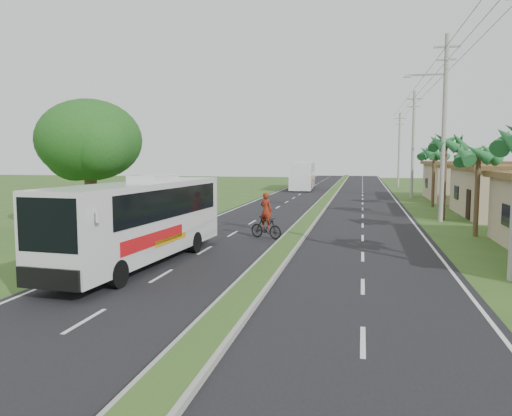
# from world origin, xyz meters

# --- Properties ---
(ground) EXTENTS (180.00, 180.00, 0.00)m
(ground) POSITION_xyz_m (0.00, 0.00, 0.00)
(ground) COLOR #32541F
(ground) RESTS_ON ground
(road_asphalt) EXTENTS (14.00, 160.00, 0.02)m
(road_asphalt) POSITION_xyz_m (0.00, 20.00, 0.01)
(road_asphalt) COLOR black
(road_asphalt) RESTS_ON ground
(median_strip) EXTENTS (1.20, 160.00, 0.18)m
(median_strip) POSITION_xyz_m (0.00, 20.00, 0.10)
(median_strip) COLOR gray
(median_strip) RESTS_ON ground
(lane_edge_left) EXTENTS (0.12, 160.00, 0.01)m
(lane_edge_left) POSITION_xyz_m (-6.70, 20.00, 0.00)
(lane_edge_left) COLOR silver
(lane_edge_left) RESTS_ON ground
(lane_edge_right) EXTENTS (0.12, 160.00, 0.01)m
(lane_edge_right) POSITION_xyz_m (6.70, 20.00, 0.00)
(lane_edge_right) COLOR silver
(lane_edge_right) RESTS_ON ground
(shop_far) EXTENTS (8.60, 11.60, 3.82)m
(shop_far) POSITION_xyz_m (14.00, 36.00, 1.93)
(shop_far) COLOR tan
(shop_far) RESTS_ON ground
(palm_verge_b) EXTENTS (2.40, 2.40, 5.05)m
(palm_verge_b) POSITION_xyz_m (9.40, 12.00, 4.36)
(palm_verge_b) COLOR #473321
(palm_verge_b) RESTS_ON ground
(palm_verge_c) EXTENTS (2.40, 2.40, 5.85)m
(palm_verge_c) POSITION_xyz_m (8.80, 19.00, 5.12)
(palm_verge_c) COLOR #473321
(palm_verge_c) RESTS_ON ground
(palm_verge_d) EXTENTS (2.40, 2.40, 5.25)m
(palm_verge_d) POSITION_xyz_m (9.30, 28.00, 4.55)
(palm_verge_d) COLOR #473321
(palm_verge_d) RESTS_ON ground
(shade_tree) EXTENTS (6.30, 6.00, 7.54)m
(shade_tree) POSITION_xyz_m (-12.11, 10.02, 5.03)
(shade_tree) COLOR #473321
(shade_tree) RESTS_ON ground
(utility_pole_b) EXTENTS (3.20, 0.28, 12.00)m
(utility_pole_b) POSITION_xyz_m (8.47, 18.00, 6.26)
(utility_pole_b) COLOR gray
(utility_pole_b) RESTS_ON ground
(utility_pole_c) EXTENTS (1.60, 0.28, 11.00)m
(utility_pole_c) POSITION_xyz_m (8.50, 38.00, 5.67)
(utility_pole_c) COLOR gray
(utility_pole_c) RESTS_ON ground
(utility_pole_d) EXTENTS (1.60, 0.28, 10.50)m
(utility_pole_d) POSITION_xyz_m (8.50, 58.00, 5.42)
(utility_pole_d) COLOR gray
(utility_pole_d) RESTS_ON ground
(coach_bus_main) EXTENTS (3.02, 10.93, 3.49)m
(coach_bus_main) POSITION_xyz_m (-4.99, 1.71, 1.92)
(coach_bus_main) COLOR silver
(coach_bus_main) RESTS_ON ground
(coach_bus_far) EXTENTS (3.33, 12.41, 3.58)m
(coach_bus_far) POSITION_xyz_m (-4.25, 49.53, 2.03)
(coach_bus_far) COLOR white
(coach_bus_far) RESTS_ON ground
(motorcyclist) EXTENTS (1.94, 1.26, 2.42)m
(motorcyclist) POSITION_xyz_m (-1.42, 8.87, 0.87)
(motorcyclist) COLOR black
(motorcyclist) RESTS_ON ground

